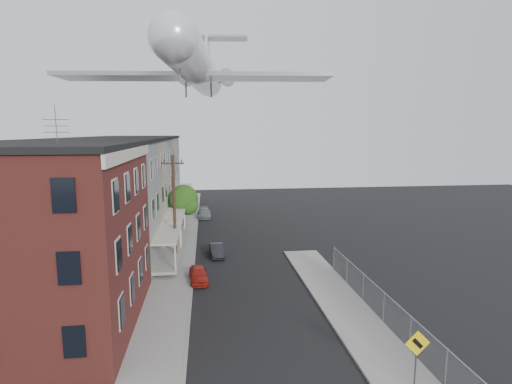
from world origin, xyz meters
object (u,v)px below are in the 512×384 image
airplane (198,68)px  utility_pole (174,207)px  warning_sign (417,351)px  street_tree (185,201)px  car_far (204,213)px  car_mid (217,250)px  car_near (198,275)px

airplane → utility_pole: bearing=-132.6°
warning_sign → street_tree: street_tree is taller
street_tree → airplane: size_ratio=0.21×
warning_sign → utility_pole: 22.25m
warning_sign → car_far: 37.13m
street_tree → car_mid: (3.18, -9.14, -2.92)m
utility_pole → car_far: bearing=82.1°
street_tree → warning_sign: bearing=-69.4°
warning_sign → car_far: bearing=103.8°
car_far → airplane: size_ratio=0.16×
car_mid → airplane: 15.87m
car_near → car_far: car_far is taller
street_tree → utility_pole: bearing=-91.9°
street_tree → car_far: bearing=74.0°
warning_sign → street_tree: (-10.87, 28.95, 1.57)m
car_far → utility_pole: bearing=-98.8°
car_near → car_mid: size_ratio=0.99×
car_mid → airplane: size_ratio=0.13×
car_near → car_mid: (1.50, 5.95, -0.01)m
car_near → car_mid: car_near is taller
utility_pole → street_tree: (0.33, 9.92, -1.22)m
car_near → airplane: bearing=83.4°
airplane → car_far: bearing=89.2°
airplane → car_mid: bearing=-48.8°
street_tree → car_near: 15.45m
car_mid → car_far: 16.26m
street_tree → car_near: size_ratio=1.63×
car_mid → car_far: bearing=89.2°
car_mid → airplane: bearing=126.4°
utility_pole → car_mid: (3.50, 0.79, -4.14)m
utility_pole → airplane: 12.02m
street_tree → car_near: (1.67, -15.08, -2.91)m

